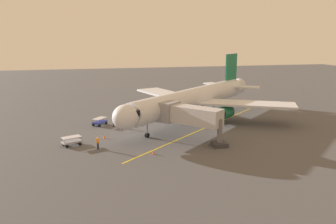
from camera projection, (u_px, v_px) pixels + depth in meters
ground_plane at (192, 121)px, 62.89m from camera, size 220.00×220.00×0.00m
apron_lead_in_line at (204, 129)px, 57.45m from camera, size 30.13×26.68×0.01m
airplane at (194, 99)px, 62.52m from camera, size 33.55×32.49×11.50m
jet_bridge at (186, 115)px, 50.56m from camera, size 9.09×9.85×5.40m
ground_crew_marshaller at (98, 143)px, 46.87m from camera, size 0.47×0.45×1.71m
ground_crew_wing_walker at (114, 122)px, 58.38m from camera, size 0.34×0.45×1.71m
baggage_cart_near_nose at (72, 141)px, 48.42m from camera, size 2.94×2.35×1.27m
baggage_cart_portside at (100, 122)px, 59.53m from camera, size 2.74×2.89×1.27m
safety_cone_nose_left at (153, 152)px, 44.94m from camera, size 0.32×0.32×0.55m
safety_cone_nose_right at (104, 137)px, 51.82m from camera, size 0.32×0.32×0.55m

